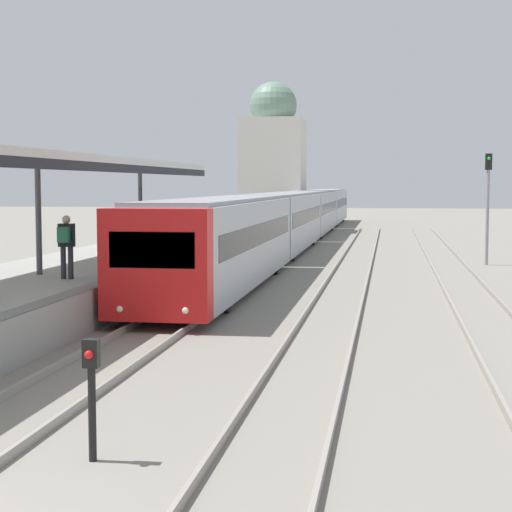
{
  "coord_description": "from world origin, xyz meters",
  "views": [
    {
      "loc": [
        5.45,
        -7.11,
        3.5
      ],
      "look_at": [
        1.99,
        15.07,
        1.61
      ],
      "focal_mm": 60.0,
      "sensor_mm": 36.0,
      "label": 1
    }
  ],
  "objects_px": {
    "train_near": "(299,214)",
    "signal_mast_far": "(488,195)",
    "signal_post_near": "(92,385)",
    "person_on_platform": "(66,242)"
  },
  "relations": [
    {
      "from": "person_on_platform",
      "to": "signal_mast_far",
      "type": "bearing_deg",
      "value": 53.59
    },
    {
      "from": "person_on_platform",
      "to": "signal_mast_far",
      "type": "distance_m",
      "value": 21.07
    },
    {
      "from": "train_near",
      "to": "signal_post_near",
      "type": "height_order",
      "value": "train_near"
    },
    {
      "from": "train_near",
      "to": "signal_post_near",
      "type": "xyz_separation_m",
      "value": [
        1.78,
        -41.54,
        -0.71
      ]
    },
    {
      "from": "train_near",
      "to": "signal_mast_far",
      "type": "relative_size",
      "value": 13.47
    },
    {
      "from": "train_near",
      "to": "signal_mast_far",
      "type": "bearing_deg",
      "value": -54.67
    },
    {
      "from": "train_near",
      "to": "signal_post_near",
      "type": "distance_m",
      "value": 41.58
    },
    {
      "from": "signal_post_near",
      "to": "train_near",
      "type": "bearing_deg",
      "value": 92.45
    },
    {
      "from": "signal_post_near",
      "to": "signal_mast_far",
      "type": "xyz_separation_m",
      "value": [
        7.87,
        27.93,
        2.06
      ]
    },
    {
      "from": "train_near",
      "to": "signal_mast_far",
      "type": "distance_m",
      "value": 16.73
    }
  ]
}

